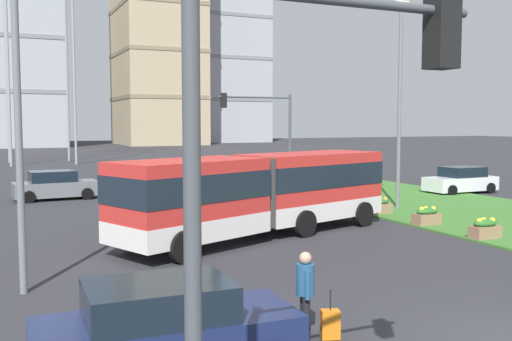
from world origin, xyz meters
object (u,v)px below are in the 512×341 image
object	(u,v)px
streetlight_left	(17,73)
articulated_bus	(259,192)
car_navy_sedan	(165,330)
traffic_light_near_left	(295,164)
car_white_van	(461,181)
rolling_suitcase	(330,324)
car_grey_wagon	(55,186)
flower_planter_4	(379,206)
apartment_tower_centre	(157,34)
traffic_light_far_right	(266,125)
apartment_tower_eastcentre	(220,22)
pedestrian_crossing	(305,289)
apartment_tower_westcentre	(0,16)
flower_planter_2	(485,229)
flower_planter_3	(427,216)
streetlight_median	(400,97)

from	to	relation	value
streetlight_left	articulated_bus	bearing A→B (deg)	26.42
car_navy_sedan	traffic_light_near_left	bearing A→B (deg)	-89.28
car_white_van	traffic_light_near_left	size ratio (longest dim) A/B	0.79
articulated_bus	rolling_suitcase	distance (m)	10.43
car_grey_wagon	flower_planter_4	world-z (taller)	car_grey_wagon
articulated_bus	apartment_tower_centre	size ratio (longest dim) A/B	0.28
traffic_light_far_right	apartment_tower_eastcentre	size ratio (longest dim) A/B	0.11
pedestrian_crossing	apartment_tower_westcentre	xyz separation A→B (m)	(-3.53, 99.89, 21.19)
flower_planter_4	apartment_tower_eastcentre	world-z (taller)	apartment_tower_eastcentre
car_white_van	apartment_tower_eastcentre	xyz separation A→B (m)	(19.74, 92.41, 24.86)
car_navy_sedan	rolling_suitcase	size ratio (longest dim) A/B	4.59
apartment_tower_centre	rolling_suitcase	bearing A→B (deg)	-103.02
rolling_suitcase	flower_planter_4	distance (m)	15.92
streetlight_left	car_white_van	bearing A→B (deg)	24.55
traffic_light_near_left	apartment_tower_eastcentre	bearing A→B (deg)	69.55
articulated_bus	flower_planter_2	bearing A→B (deg)	-28.78
car_white_van	rolling_suitcase	distance (m)	26.00
rolling_suitcase	apartment_tower_centre	bearing A→B (deg)	76.98
traffic_light_far_right	apartment_tower_centre	distance (m)	84.17
flower_planter_3	apartment_tower_centre	xyz separation A→B (m)	(13.31, 92.30, 20.63)
apartment_tower_westcentre	rolling_suitcase	bearing A→B (deg)	-87.72
pedestrian_crossing	flower_planter_3	bearing A→B (deg)	40.00
pedestrian_crossing	flower_planter_3	world-z (taller)	pedestrian_crossing
flower_planter_2	traffic_light_near_left	bearing A→B (deg)	-141.55
flower_planter_4	streetlight_median	world-z (taller)	streetlight_median
flower_planter_3	traffic_light_near_left	size ratio (longest dim) A/B	0.20
car_white_van	traffic_light_far_right	bearing A→B (deg)	164.10
flower_planter_2	flower_planter_3	distance (m)	3.08
car_grey_wagon	flower_planter_4	distance (m)	17.53
articulated_bus	apartment_tower_westcentre	size ratio (longest dim) A/B	0.27
apartment_tower_centre	traffic_light_near_left	bearing A→B (deg)	-104.14
articulated_bus	pedestrian_crossing	distance (m)	10.32
flower_planter_2	traffic_light_near_left	size ratio (longest dim) A/B	0.20
car_grey_wagon	traffic_light_near_left	world-z (taller)	traffic_light_near_left
car_white_van	apartment_tower_eastcentre	bearing A→B (deg)	77.94
rolling_suitcase	flower_planter_3	distance (m)	13.60
pedestrian_crossing	flower_planter_2	bearing A→B (deg)	28.71
flower_planter_2	streetlight_left	bearing A→B (deg)	-179.18
car_navy_sedan	car_white_van	size ratio (longest dim) A/B	1.01
pedestrian_crossing	streetlight_median	distance (m)	18.70
flower_planter_3	traffic_light_far_right	distance (m)	12.00
flower_planter_4	streetlight_left	world-z (taller)	streetlight_left
traffic_light_far_right	streetlight_median	world-z (taller)	streetlight_median
flower_planter_3	traffic_light_near_left	world-z (taller)	traffic_light_near_left
flower_planter_4	apartment_tower_westcentre	size ratio (longest dim) A/B	0.02
car_grey_wagon	apartment_tower_centre	distance (m)	84.11
flower_planter_3	streetlight_left	bearing A→B (deg)	-167.91
apartment_tower_westcentre	pedestrian_crossing	bearing A→B (deg)	-87.98
traffic_light_far_right	apartment_tower_westcentre	distance (m)	82.68
rolling_suitcase	streetlight_left	world-z (taller)	streetlight_left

